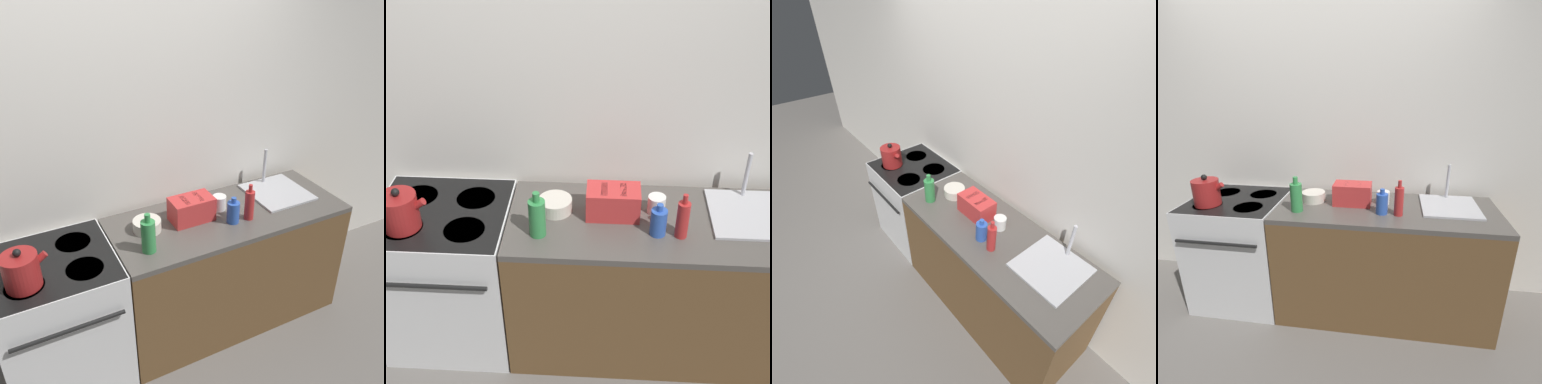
% 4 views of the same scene
% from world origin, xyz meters
% --- Properties ---
extents(ground_plane, '(12.00, 12.00, 0.00)m').
position_xyz_m(ground_plane, '(0.00, 0.00, 0.00)').
color(ground_plane, slate).
extents(wall_back, '(8.00, 0.05, 2.60)m').
position_xyz_m(wall_back, '(0.00, 0.73, 1.30)').
color(wall_back, silver).
rests_on(wall_back, ground_plane).
extents(stove, '(0.72, 0.71, 0.91)m').
position_xyz_m(stove, '(-0.61, 0.34, 0.46)').
color(stove, silver).
rests_on(stove, ground_plane).
extents(counter_block, '(1.63, 0.66, 0.91)m').
position_xyz_m(counter_block, '(0.58, 0.33, 0.45)').
color(counter_block, brown).
rests_on(counter_block, ground_plane).
extents(kettle, '(0.24, 0.19, 0.24)m').
position_xyz_m(kettle, '(-0.76, 0.20, 1.01)').
color(kettle, maroon).
rests_on(kettle, stove).
extents(toaster, '(0.28, 0.17, 0.16)m').
position_xyz_m(toaster, '(0.32, 0.37, 0.99)').
color(toaster, red).
rests_on(toaster, counter_block).
extents(sink_tray, '(0.41, 0.43, 0.28)m').
position_xyz_m(sink_tray, '(1.04, 0.41, 0.92)').
color(sink_tray, '#B7B7BC').
rests_on(sink_tray, counter_block).
extents(bottle_green, '(0.09, 0.09, 0.26)m').
position_xyz_m(bottle_green, '(-0.06, 0.18, 1.01)').
color(bottle_green, '#338C47').
rests_on(bottle_green, counter_block).
extents(bottle_red, '(0.06, 0.06, 0.25)m').
position_xyz_m(bottle_red, '(0.67, 0.21, 1.01)').
color(bottle_red, '#B72828').
rests_on(bottle_red, counter_block).
extents(bottle_blue, '(0.08, 0.08, 0.18)m').
position_xyz_m(bottle_blue, '(0.55, 0.22, 0.98)').
color(bottle_blue, '#2D56B7').
rests_on(bottle_blue, counter_block).
extents(cup_white, '(0.09, 0.09, 0.10)m').
position_xyz_m(cup_white, '(0.55, 0.41, 0.96)').
color(cup_white, white).
rests_on(cup_white, counter_block).
extents(bowl, '(0.18, 0.18, 0.07)m').
position_xyz_m(bowl, '(0.01, 0.39, 0.94)').
color(bowl, beige).
rests_on(bowl, counter_block).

